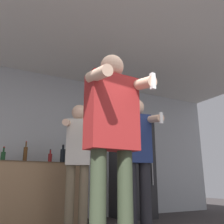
{
  "coord_description": "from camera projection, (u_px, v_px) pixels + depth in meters",
  "views": [
    {
      "loc": [
        -1.24,
        -1.28,
        0.62
      ],
      "look_at": [
        -0.28,
        0.56,
        1.2
      ],
      "focal_mm": 40.0,
      "sensor_mm": 36.0,
      "label": 1
    }
  ],
  "objects": [
    {
      "name": "wall_back",
      "position": [
        60.0,
        144.0,
        4.49
      ],
      "size": [
        7.0,
        0.06,
        2.55
      ],
      "color": "#B2B7BC",
      "rests_on": "ground_plane"
    },
    {
      "name": "person_spectator_back",
      "position": [
        78.0,
        153.0,
        3.39
      ],
      "size": [
        0.51,
        0.55,
        1.68
      ],
      "color": "#75664C",
      "rests_on": "ground_plane"
    },
    {
      "name": "bottle_green_wine",
      "position": [
        3.0,
        156.0,
        3.69
      ],
      "size": [
        0.06,
        0.06,
        0.22
      ],
      "color": "#194723",
      "rests_on": "counter"
    },
    {
      "name": "person_woman_foreground",
      "position": [
        113.0,
        130.0,
        2.1
      ],
      "size": [
        0.54,
        0.43,
        1.74
      ],
      "color": "#38422D",
      "rests_on": "ground_plane"
    },
    {
      "name": "refrigerator",
      "position": [
        132.0,
        168.0,
        4.64
      ],
      "size": [
        0.62,
        0.72,
        1.73
      ],
      "color": "#262628",
      "rests_on": "ground_plane"
    },
    {
      "name": "ceiling_slab",
      "position": [
        97.0,
        37.0,
        3.5
      ],
      "size": [
        7.0,
        3.62,
        0.05
      ],
      "color": "silver",
      "rests_on": "wall_back"
    },
    {
      "name": "bottle_short_whiskey",
      "position": [
        50.0,
        158.0,
        4.0
      ],
      "size": [
        0.06,
        0.06,
        0.22
      ],
      "color": "maroon",
      "rests_on": "counter"
    },
    {
      "name": "bottle_tall_gin",
      "position": [
        70.0,
        155.0,
        4.16
      ],
      "size": [
        0.07,
        0.07,
        0.35
      ],
      "color": "silver",
      "rests_on": "counter"
    },
    {
      "name": "bottle_dark_rum",
      "position": [
        25.0,
        154.0,
        3.84
      ],
      "size": [
        0.06,
        0.06,
        0.33
      ],
      "color": "#563314",
      "rests_on": "counter"
    },
    {
      "name": "person_man_side",
      "position": [
        138.0,
        154.0,
        3.25
      ],
      "size": [
        0.5,
        0.57,
        1.72
      ],
      "color": "black",
      "rests_on": "ground_plane"
    },
    {
      "name": "counter",
      "position": [
        32.0,
        193.0,
        3.76
      ],
      "size": [
        1.48,
        0.66,
        0.91
      ],
      "color": "#997551",
      "rests_on": "ground_plane"
    },
    {
      "name": "bottle_red_label",
      "position": [
        63.0,
        156.0,
        4.1
      ],
      "size": [
        0.08,
        0.08,
        0.31
      ],
      "color": "black",
      "rests_on": "counter"
    }
  ]
}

